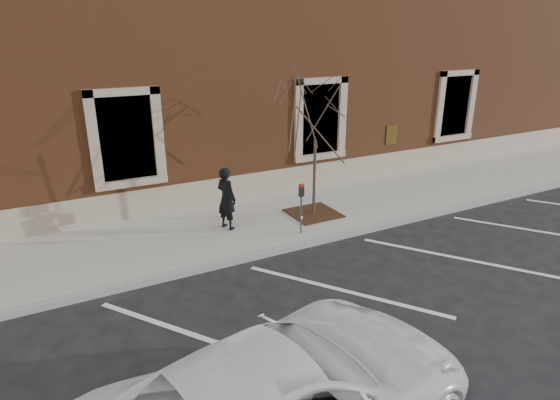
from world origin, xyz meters
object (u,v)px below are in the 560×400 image
white_truck (281,400)px  sapling (316,119)px  man (226,198)px  parking_meter (301,200)px

white_truck → sapling: bearing=-43.7°
sapling → white_truck: bearing=-124.9°
man → sapling: 3.16m
man → parking_meter: 1.95m
parking_meter → sapling: bearing=29.8°
parking_meter → white_truck: 6.45m
man → white_truck: 6.92m
man → white_truck: bearing=140.8°
parking_meter → sapling: size_ratio=0.34×
sapling → man: bearing=175.2°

